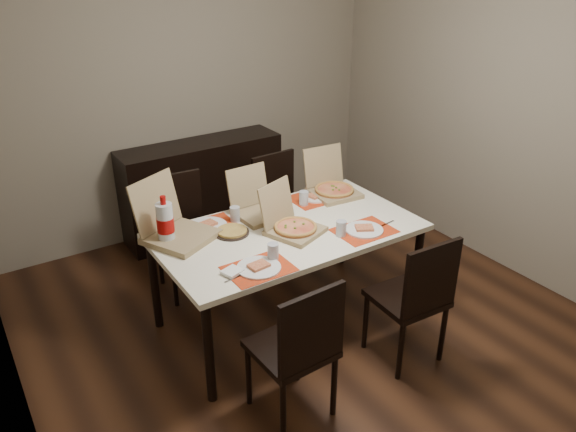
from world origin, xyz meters
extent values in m
cube|color=#3F2213|center=(0.00, 0.00, -0.01)|extent=(3.80, 4.00, 0.02)
cube|color=gray|center=(0.00, 2.01, 1.30)|extent=(3.80, 0.02, 2.60)
cube|color=gray|center=(1.91, 0.00, 1.30)|extent=(0.02, 4.00, 2.60)
cube|color=black|center=(0.00, 1.78, 0.45)|extent=(1.50, 0.40, 0.90)
cube|color=white|center=(-0.09, 0.16, 0.73)|extent=(1.80, 1.00, 0.04)
cylinder|color=black|center=(-0.93, -0.28, 0.35)|extent=(0.06, 0.06, 0.71)
cylinder|color=black|center=(0.75, -0.28, 0.35)|extent=(0.06, 0.06, 0.71)
cylinder|color=black|center=(-0.93, 0.60, 0.35)|extent=(0.06, 0.06, 0.71)
cylinder|color=black|center=(0.75, 0.60, 0.35)|extent=(0.06, 0.06, 0.71)
cube|color=black|center=(-0.57, -0.61, 0.45)|extent=(0.44, 0.44, 0.04)
cube|color=black|center=(-0.56, -0.80, 0.70)|extent=(0.42, 0.05, 0.46)
cylinder|color=black|center=(-0.74, -0.79, 0.21)|extent=(0.04, 0.04, 0.43)
cylinder|color=black|center=(-0.38, -0.78, 0.21)|extent=(0.04, 0.04, 0.43)
cylinder|color=black|center=(-0.76, -0.43, 0.21)|extent=(0.04, 0.04, 0.43)
cylinder|color=black|center=(-0.40, -0.42, 0.21)|extent=(0.04, 0.04, 0.43)
cube|color=black|center=(0.34, -0.59, 0.45)|extent=(0.44, 0.44, 0.04)
cube|color=black|center=(0.33, -0.78, 0.70)|extent=(0.42, 0.05, 0.46)
cylinder|color=black|center=(0.15, -0.76, 0.21)|extent=(0.04, 0.04, 0.43)
cylinder|color=black|center=(0.51, -0.78, 0.21)|extent=(0.04, 0.04, 0.43)
cylinder|color=black|center=(0.17, -0.40, 0.21)|extent=(0.04, 0.04, 0.43)
cylinder|color=black|center=(0.53, -0.42, 0.21)|extent=(0.04, 0.04, 0.43)
cube|color=black|center=(-0.53, 0.94, 0.45)|extent=(0.45, 0.45, 0.04)
cube|color=black|center=(-0.52, 1.13, 0.70)|extent=(0.42, 0.06, 0.46)
cylinder|color=black|center=(-0.34, 1.11, 0.21)|extent=(0.04, 0.04, 0.43)
cylinder|color=black|center=(-0.70, 1.13, 0.21)|extent=(0.04, 0.04, 0.43)
cylinder|color=black|center=(-0.37, 0.75, 0.21)|extent=(0.04, 0.04, 0.43)
cylinder|color=black|center=(-0.72, 0.77, 0.21)|extent=(0.04, 0.04, 0.43)
cube|color=black|center=(0.37, 0.91, 0.45)|extent=(0.44, 0.44, 0.04)
cube|color=black|center=(0.36, 1.10, 0.70)|extent=(0.42, 0.05, 0.46)
cylinder|color=black|center=(0.54, 1.10, 0.21)|extent=(0.04, 0.04, 0.43)
cylinder|color=black|center=(0.18, 1.08, 0.21)|extent=(0.04, 0.04, 0.43)
cylinder|color=black|center=(0.56, 0.74, 0.21)|extent=(0.04, 0.04, 0.43)
cylinder|color=black|center=(0.20, 0.72, 0.21)|extent=(0.04, 0.04, 0.43)
cube|color=red|center=(-0.53, -0.19, 0.75)|extent=(0.40, 0.30, 0.00)
cylinder|color=white|center=(-0.53, -0.19, 0.76)|extent=(0.27, 0.27, 0.01)
cube|color=#DEB76F|center=(-0.53, -0.19, 0.78)|extent=(0.13, 0.10, 0.02)
cylinder|color=#A9ACB4|center=(-0.40, -0.14, 0.81)|extent=(0.07, 0.07, 0.11)
cube|color=#B2B2B7|center=(-0.67, -0.20, 0.75)|extent=(0.20, 0.04, 0.00)
cube|color=white|center=(-0.69, -0.15, 0.76)|extent=(0.13, 0.13, 0.02)
cube|color=red|center=(0.33, -0.15, 0.75)|extent=(0.40, 0.30, 0.00)
cylinder|color=white|center=(0.33, -0.15, 0.76)|extent=(0.26, 0.26, 0.01)
cube|color=#DEB76F|center=(0.33, -0.15, 0.78)|extent=(0.15, 0.14, 0.02)
cylinder|color=#A9ACB4|center=(0.15, -0.12, 0.81)|extent=(0.07, 0.07, 0.11)
cube|color=#B2B2B7|center=(0.51, -0.16, 0.75)|extent=(0.20, 0.04, 0.00)
cube|color=red|center=(-0.55, 0.49, 0.75)|extent=(0.40, 0.30, 0.00)
cylinder|color=white|center=(-0.55, 0.49, 0.76)|extent=(0.27, 0.27, 0.01)
cube|color=#DEB76F|center=(-0.55, 0.49, 0.78)|extent=(0.14, 0.11, 0.02)
cylinder|color=#A9ACB4|center=(-0.34, 0.47, 0.81)|extent=(0.07, 0.07, 0.11)
cube|color=#B2B2B7|center=(-0.71, 0.51, 0.75)|extent=(0.20, 0.04, 0.00)
cube|color=white|center=(-0.71, 0.53, 0.76)|extent=(0.13, 0.13, 0.02)
cube|color=red|center=(0.37, 0.48, 0.75)|extent=(0.40, 0.30, 0.00)
cylinder|color=white|center=(0.37, 0.48, 0.76)|extent=(0.23, 0.23, 0.01)
cube|color=#DEB76F|center=(0.37, 0.48, 0.78)|extent=(0.14, 0.11, 0.02)
cylinder|color=#A9ACB4|center=(0.22, 0.43, 0.81)|extent=(0.07, 0.07, 0.11)
cube|color=#B2B2B7|center=(0.50, 0.46, 0.75)|extent=(0.20, 0.04, 0.00)
cube|color=white|center=(-0.04, 0.18, 0.76)|extent=(0.15, 0.15, 0.02)
cube|color=#907A53|center=(-0.08, 0.08, 0.77)|extent=(0.42, 0.42, 0.03)
cube|color=#907A53|center=(-0.14, 0.23, 0.93)|extent=(0.33, 0.18, 0.29)
cylinder|color=#DEB76F|center=(-0.08, 0.08, 0.79)|extent=(0.36, 0.36, 0.02)
cube|color=#907A53|center=(0.52, 0.45, 0.77)|extent=(0.37, 0.37, 0.03)
cube|color=#907A53|center=(0.54, 0.62, 0.94)|extent=(0.35, 0.10, 0.31)
cylinder|color=#DEB76F|center=(0.52, 0.45, 0.79)|extent=(0.31, 0.31, 0.02)
cube|color=#907A53|center=(-0.77, 0.42, 0.77)|extent=(0.53, 0.53, 0.04)
cube|color=#907A53|center=(-0.86, 0.60, 0.97)|extent=(0.39, 0.26, 0.36)
cube|color=#907A53|center=(-0.15, 0.44, 0.77)|extent=(0.34, 0.34, 0.03)
cube|color=#907A53|center=(-0.16, 0.60, 0.93)|extent=(0.33, 0.09, 0.29)
cylinder|color=black|center=(-0.45, 0.31, 0.76)|extent=(0.24, 0.24, 0.01)
cylinder|color=tan|center=(-0.45, 0.31, 0.77)|extent=(0.21, 0.21, 0.02)
imported|color=white|center=(-0.06, 0.35, 0.76)|extent=(0.13, 0.13, 0.03)
cylinder|color=silver|center=(-0.87, 0.42, 0.89)|extent=(0.11, 0.11, 0.28)
cylinder|color=#A30907|center=(-0.87, 0.42, 0.89)|extent=(0.11, 0.11, 0.10)
cylinder|color=#A30907|center=(-0.87, 0.42, 1.06)|extent=(0.04, 0.04, 0.05)
camera|label=1|loc=(-1.96, -2.73, 2.53)|focal=35.00mm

